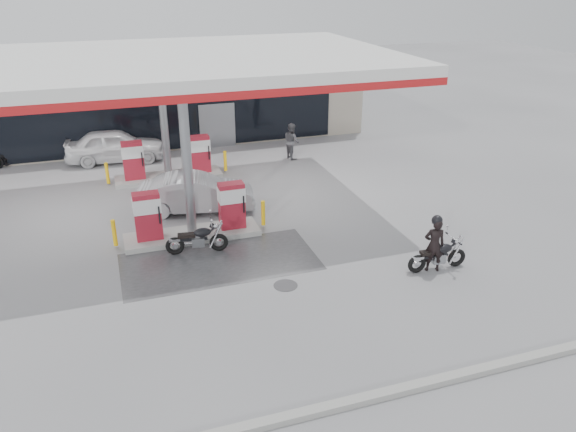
% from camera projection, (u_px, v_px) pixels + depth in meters
% --- Properties ---
extents(ground, '(90.00, 90.00, 0.00)m').
position_uv_depth(ground, '(204.00, 264.00, 17.29)').
color(ground, gray).
rests_on(ground, ground).
extents(wet_patch, '(6.00, 3.00, 0.00)m').
position_uv_depth(wet_patch, '(220.00, 262.00, 17.44)').
color(wet_patch, '#4C4C4F').
rests_on(wet_patch, ground).
extents(drain_cover, '(0.70, 0.70, 0.01)m').
position_uv_depth(drain_cover, '(286.00, 285.00, 16.14)').
color(drain_cover, '#38383A').
rests_on(drain_cover, ground).
extents(kerb, '(28.00, 0.25, 0.15)m').
position_uv_depth(kerb, '(269.00, 423.00, 11.20)').
color(kerb, gray).
rests_on(kerb, ground).
extents(store_building, '(22.00, 8.22, 4.00)m').
position_uv_depth(store_building, '(146.00, 95.00, 30.27)').
color(store_building, beige).
rests_on(store_building, ground).
extents(canopy, '(16.00, 10.02, 5.51)m').
position_uv_depth(canopy, '(167.00, 65.00, 19.47)').
color(canopy, silver).
rests_on(canopy, ground).
extents(pump_island_near, '(5.14, 1.30, 1.78)m').
position_uv_depth(pump_island_near, '(191.00, 218.00, 18.73)').
color(pump_island_near, '#9E9E99').
rests_on(pump_island_near, ground).
extents(pump_island_far, '(5.14, 1.30, 1.78)m').
position_uv_depth(pump_island_far, '(168.00, 163.00, 23.93)').
color(pump_island_far, '#9E9E99').
rests_on(pump_island_far, ground).
extents(main_motorcycle, '(1.93, 0.74, 0.99)m').
position_uv_depth(main_motorcycle, '(438.00, 256.00, 16.84)').
color(main_motorcycle, black).
rests_on(main_motorcycle, ground).
extents(biker_main, '(0.71, 0.57, 1.70)m').
position_uv_depth(biker_main, '(434.00, 245.00, 16.62)').
color(biker_main, black).
rests_on(biker_main, ground).
extents(parked_motorcycle, '(1.99, 0.76, 1.02)m').
position_uv_depth(parked_motorcycle, '(198.00, 240.00, 17.82)').
color(parked_motorcycle, black).
rests_on(parked_motorcycle, ground).
extents(sedan_white, '(4.60, 2.16, 1.52)m').
position_uv_depth(sedan_white, '(115.00, 145.00, 26.09)').
color(sedan_white, white).
rests_on(sedan_white, ground).
extents(attendant, '(0.78, 0.93, 1.70)m').
position_uv_depth(attendant, '(292.00, 141.00, 26.46)').
color(attendant, '#57575C').
rests_on(attendant, ground).
extents(hatchback_silver, '(4.47, 2.24, 1.41)m').
position_uv_depth(hatchback_silver, '(196.00, 193.00, 20.80)').
color(hatchback_silver, '#A9ACB2').
rests_on(hatchback_silver, ground).
extents(parked_car_right, '(4.42, 3.29, 1.12)m').
position_uv_depth(parked_car_right, '(297.00, 119.00, 31.48)').
color(parked_car_right, '#141644').
rests_on(parked_car_right, ground).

